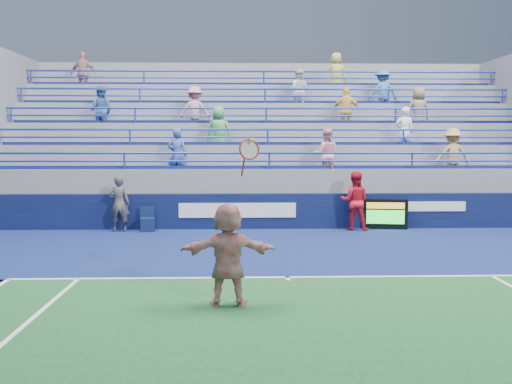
{
  "coord_description": "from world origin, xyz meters",
  "views": [
    {
      "loc": [
        -0.96,
        -11.07,
        2.69
      ],
      "look_at": [
        -0.55,
        2.5,
        1.5
      ],
      "focal_mm": 40.0,
      "sensor_mm": 36.0,
      "label": 1
    }
  ],
  "objects_px": {
    "judge_chair": "(148,224)",
    "tennis_player": "(228,254)",
    "serve_speed_board": "(385,214)",
    "ball_girl": "(355,201)",
    "line_judge": "(119,204)"
  },
  "relations": [
    {
      "from": "judge_chair",
      "to": "line_judge",
      "type": "xyz_separation_m",
      "value": [
        -0.84,
        -0.01,
        0.61
      ]
    },
    {
      "from": "serve_speed_board",
      "to": "line_judge",
      "type": "bearing_deg",
      "value": -178.39
    },
    {
      "from": "judge_chair",
      "to": "ball_girl",
      "type": "height_order",
      "value": "ball_girl"
    },
    {
      "from": "judge_chair",
      "to": "line_judge",
      "type": "height_order",
      "value": "line_judge"
    },
    {
      "from": "serve_speed_board",
      "to": "ball_girl",
      "type": "relative_size",
      "value": 0.76
    },
    {
      "from": "serve_speed_board",
      "to": "line_judge",
      "type": "relative_size",
      "value": 0.79
    },
    {
      "from": "tennis_player",
      "to": "line_judge",
      "type": "distance_m",
      "value": 8.58
    },
    {
      "from": "tennis_player",
      "to": "ball_girl",
      "type": "bearing_deg",
      "value": 64.98
    },
    {
      "from": "ball_girl",
      "to": "tennis_player",
      "type": "bearing_deg",
      "value": 77.18
    },
    {
      "from": "line_judge",
      "to": "ball_girl",
      "type": "bearing_deg",
      "value": 176.48
    },
    {
      "from": "serve_speed_board",
      "to": "ball_girl",
      "type": "distance_m",
      "value": 1.08
    },
    {
      "from": "judge_chair",
      "to": "tennis_player",
      "type": "bearing_deg",
      "value": -71.94
    },
    {
      "from": "serve_speed_board",
      "to": "ball_girl",
      "type": "xyz_separation_m",
      "value": [
        -0.98,
        -0.13,
        0.43
      ]
    },
    {
      "from": "line_judge",
      "to": "ball_girl",
      "type": "xyz_separation_m",
      "value": [
        7.12,
        0.09,
        0.04
      ]
    },
    {
      "from": "ball_girl",
      "to": "line_judge",
      "type": "bearing_deg",
      "value": 12.95
    }
  ]
}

